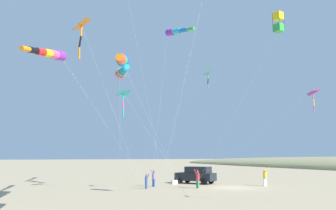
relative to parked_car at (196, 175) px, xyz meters
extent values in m
plane|color=tan|center=(-1.03, 5.61, -0.95)|extent=(600.00, 600.00, 0.00)
cube|color=black|center=(0.06, -0.08, -0.20)|extent=(4.06, 4.55, 0.84)
cube|color=black|center=(-0.15, 0.20, 0.56)|extent=(2.85, 3.04, 0.68)
cylinder|color=black|center=(1.68, -0.69, -0.62)|extent=(0.57, 0.66, 0.66)
cylinder|color=black|center=(0.20, -1.80, -0.62)|extent=(0.57, 0.66, 0.66)
cylinder|color=black|center=(-0.08, 1.65, -0.62)|extent=(0.57, 0.66, 0.66)
cylinder|color=black|center=(-1.56, 0.54, -0.62)|extent=(0.57, 0.66, 0.66)
cube|color=white|center=(2.42, -0.43, -0.77)|extent=(0.60, 0.40, 0.36)
cube|color=white|center=(2.42, -0.43, -0.56)|extent=(0.62, 0.42, 0.06)
cube|color=silver|center=(-5.15, 5.28, -0.56)|extent=(0.34, 0.22, 0.79)
cylinder|color=gold|center=(-5.15, 5.28, 0.17)|extent=(0.43, 0.43, 0.66)
sphere|color=beige|center=(-5.15, 5.28, 0.62)|extent=(0.25, 0.25, 0.25)
cylinder|color=gold|center=(-5.34, 5.15, 0.66)|extent=(0.41, 0.18, 0.50)
cylinder|color=gold|center=(-5.27, 5.47, 0.66)|extent=(0.41, 0.18, 0.50)
cube|color=#3D7F51|center=(2.34, 4.92, -0.58)|extent=(0.20, 0.32, 0.75)
cylinder|color=#B72833|center=(2.34, 4.92, 0.10)|extent=(0.40, 0.40, 0.62)
sphere|color=brown|center=(2.34, 4.92, 0.53)|extent=(0.23, 0.23, 0.23)
cylinder|color=#B72833|center=(2.53, 4.80, 0.57)|extent=(0.17, 0.39, 0.47)
cylinder|color=#B72833|center=(2.23, 4.74, 0.57)|extent=(0.17, 0.39, 0.47)
cube|color=#335199|center=(6.97, 3.47, -0.66)|extent=(0.16, 0.25, 0.59)
cylinder|color=#335199|center=(6.97, 3.47, -0.12)|extent=(0.32, 0.32, 0.49)
sphere|color=#A37551|center=(6.97, 3.47, 0.21)|extent=(0.18, 0.18, 0.18)
cylinder|color=#335199|center=(6.83, 3.56, 0.25)|extent=(0.14, 0.31, 0.37)
cylinder|color=#335199|center=(7.06, 3.62, 0.25)|extent=(0.14, 0.31, 0.37)
cube|color=#335199|center=(5.61, 1.74, -0.59)|extent=(0.23, 0.32, 0.73)
cylinder|color=#8E6B9E|center=(5.61, 1.74, 0.08)|extent=(0.43, 0.43, 0.60)
sphere|color=brown|center=(5.61, 1.74, 0.50)|extent=(0.23, 0.23, 0.23)
cylinder|color=#8E6B9E|center=(5.80, 1.65, 0.54)|extent=(0.21, 0.38, 0.46)
cylinder|color=#8E6B9E|center=(5.52, 1.55, 0.54)|extent=(0.21, 0.38, 0.46)
pyramid|color=green|center=(3.31, 8.88, 9.23)|extent=(0.76, 1.08, 0.41)
cylinder|color=black|center=(3.28, 8.88, 9.18)|extent=(0.82, 0.12, 0.44)
cylinder|color=green|center=(3.27, 8.90, 8.90)|extent=(0.11, 0.12, 0.46)
cylinder|color=black|center=(3.28, 8.89, 8.44)|extent=(0.13, 0.13, 0.47)
cylinder|color=green|center=(3.29, 8.89, 7.99)|extent=(0.11, 0.12, 0.46)
cylinder|color=white|center=(5.63, 3.90, 4.10)|extent=(4.72, 9.97, 10.10)
pyramid|color=#EF4C93|center=(0.65, 17.80, 6.15)|extent=(0.67, 1.01, 0.47)
cylinder|color=black|center=(0.62, 17.80, 6.11)|extent=(0.68, 0.11, 0.55)
cylinder|color=#EF4C93|center=(0.61, 17.81, 5.85)|extent=(0.10, 0.11, 0.43)
cylinder|color=yellow|center=(0.61, 17.84, 5.42)|extent=(0.07, 0.11, 0.43)
cylinder|color=#EF4C93|center=(0.62, 17.83, 5.00)|extent=(0.13, 0.14, 0.44)
cylinder|color=white|center=(2.48, 11.84, 2.56)|extent=(3.74, 11.92, 7.03)
cube|color=yellow|center=(1.43, 15.90, 11.89)|extent=(0.65, 0.65, 0.55)
cube|color=green|center=(1.43, 15.90, 11.00)|extent=(0.65, 0.65, 0.55)
cylinder|color=black|center=(1.10, 16.11, 11.45)|extent=(0.02, 0.02, 1.44)
cylinder|color=black|center=(1.22, 15.57, 11.45)|extent=(0.02, 0.02, 1.44)
cylinder|color=black|center=(1.64, 16.23, 11.45)|extent=(0.02, 0.02, 1.44)
cylinder|color=black|center=(1.76, 15.69, 11.45)|extent=(0.02, 0.02, 1.44)
cylinder|color=white|center=(1.79, 9.87, 4.89)|extent=(0.72, 12.08, 11.68)
cylinder|color=purple|center=(15.45, 6.72, 9.95)|extent=(1.19, 1.22, 0.91)
cylinder|color=#EF4C93|center=(15.94, 7.37, 9.81)|extent=(1.11, 1.16, 0.82)
cylinder|color=yellow|center=(16.43, 8.02, 9.66)|extent=(1.03, 1.10, 0.74)
cylinder|color=red|center=(16.92, 8.67, 9.52)|extent=(0.96, 1.03, 0.65)
cylinder|color=black|center=(17.41, 9.32, 9.38)|extent=(0.88, 0.97, 0.57)
cylinder|color=orange|center=(17.90, 9.97, 9.23)|extent=(0.80, 0.91, 0.49)
cylinder|color=white|center=(10.53, 3.22, 4.44)|extent=(9.37, 6.36, 10.78)
cylinder|color=white|center=(8.22, 6.13, 8.75)|extent=(7.72, 9.90, 19.40)
cylinder|color=white|center=(1.63, 0.04, 9.11)|extent=(2.58, 5.58, 20.12)
cylinder|color=white|center=(5.04, 7.19, 7.64)|extent=(0.17, 10.99, 17.18)
pyramid|color=orange|center=(14.77, 13.47, 10.24)|extent=(0.96, 1.60, 0.78)
cylinder|color=black|center=(14.72, 13.47, 10.17)|extent=(1.14, 0.05, 0.89)
cylinder|color=orange|center=(14.72, 13.47, 9.73)|extent=(0.15, 0.16, 0.71)
cylinder|color=black|center=(14.76, 13.45, 9.02)|extent=(0.22, 0.22, 0.73)
cylinder|color=orange|center=(14.77, 13.38, 8.31)|extent=(0.18, 0.21, 0.72)
cylinder|color=white|center=(11.08, 8.64, 4.58)|extent=(7.27, 9.67, 11.06)
cylinder|color=#EF4C93|center=(13.20, 17.56, 6.23)|extent=(0.64, 0.90, 0.62)
cylinder|color=green|center=(13.31, 18.31, 6.13)|extent=(0.55, 0.87, 0.53)
cylinder|color=blue|center=(13.42, 19.06, 6.03)|extent=(0.45, 0.84, 0.43)
cylinder|color=#1EB7C6|center=(13.53, 19.81, 5.93)|extent=(0.35, 0.82, 0.33)
cylinder|color=white|center=(11.33, 10.46, 2.60)|extent=(3.63, 13.45, 7.10)
cylinder|color=blue|center=(11.65, 11.96, 8.58)|extent=(1.22, 1.58, 1.14)
cylinder|color=#1EB7C6|center=(11.98, 13.08, 8.28)|extent=(1.10, 1.51, 1.02)
cylinder|color=orange|center=(12.32, 14.21, 7.98)|extent=(0.98, 1.45, 0.90)
cylinder|color=#EF4C93|center=(12.66, 15.33, 7.69)|extent=(0.86, 1.39, 0.79)
cylinder|color=orange|center=(12.99, 16.46, 7.39)|extent=(0.74, 1.33, 0.67)
cylinder|color=white|center=(7.82, 8.25, 3.78)|extent=(7.32, 6.30, 9.47)
cylinder|color=purple|center=(5.07, 4.87, 14.01)|extent=(0.92, 1.18, 0.78)
cylinder|color=#1EB7C6|center=(4.80, 5.76, 13.85)|extent=(0.80, 1.12, 0.67)
cylinder|color=blue|center=(4.52, 6.64, 13.70)|extent=(0.68, 1.07, 0.55)
cylinder|color=green|center=(4.24, 7.53, 13.54)|extent=(0.56, 1.02, 0.44)
cylinder|color=white|center=(4.80, 1.07, 6.49)|extent=(0.84, 6.74, 14.88)
pyramid|color=#1EB7C6|center=(9.36, 3.55, 8.01)|extent=(1.86, 1.97, 0.51)
cylinder|color=black|center=(9.34, 3.57, 7.92)|extent=(1.16, 0.87, 0.47)
cylinder|color=#1EB7C6|center=(9.37, 3.57, 7.47)|extent=(0.19, 0.12, 0.75)
cylinder|color=#EF4C93|center=(9.37, 3.57, 6.72)|extent=(0.19, 0.12, 0.76)
cylinder|color=#1EB7C6|center=(9.33, 3.53, 5.98)|extent=(0.13, 0.20, 0.76)
cylinder|color=white|center=(5.78, 2.31, 3.46)|extent=(7.14, 2.53, 8.81)
camera|label=1|loc=(17.39, 34.13, 2.04)|focal=36.36mm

